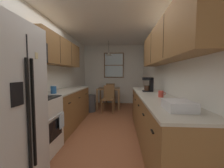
{
  "coord_description": "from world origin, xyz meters",
  "views": [
    {
      "loc": [
        0.38,
        -2.59,
        1.29
      ],
      "look_at": [
        0.1,
        1.23,
        1.02
      ],
      "focal_mm": 22.41,
      "sensor_mm": 36.0,
      "label": 1
    }
  ],
  "objects": [
    {
      "name": "pendant_light",
      "position": [
        -0.13,
        2.72,
        2.05
      ],
      "size": [
        0.26,
        0.26,
        0.55
      ],
      "color": "black"
    },
    {
      "name": "dish_rack",
      "position": [
        0.99,
        -1.05,
        0.95
      ],
      "size": [
        0.28,
        0.34,
        0.1
      ],
      "primitive_type": "cube",
      "color": "silver",
      "rests_on": "counter_right"
    },
    {
      "name": "storage_canister",
      "position": [
        -1.0,
        0.11,
        0.98
      ],
      "size": [
        0.11,
        0.11,
        0.17
      ],
      "color": "#265999",
      "rests_on": "counter_left"
    },
    {
      "name": "dining_table",
      "position": [
        -0.13,
        2.72,
        0.63
      ],
      "size": [
        0.83,
        0.83,
        0.75
      ],
      "color": "olive",
      "rests_on": "ground"
    },
    {
      "name": "ground_plane",
      "position": [
        0.0,
        1.0,
        0.0
      ],
      "size": [
        12.0,
        12.0,
        0.0
      ],
      "primitive_type": "plane",
      "color": "brown"
    },
    {
      "name": "mug_by_coffeemaker",
      "position": [
        1.04,
        -0.19,
        0.95
      ],
      "size": [
        0.12,
        0.09,
        0.11
      ],
      "color": "#BF3F33",
      "rests_on": "counter_right"
    },
    {
      "name": "upper_cabinets_right",
      "position": [
        1.14,
        -0.01,
        1.84
      ],
      "size": [
        0.33,
        2.72,
        0.68
      ],
      "color": "brown"
    },
    {
      "name": "dining_chair_far",
      "position": [
        -0.12,
        3.35,
        0.5
      ],
      "size": [
        0.42,
        0.42,
        0.9
      ],
      "color": "brown",
      "rests_on": "ground"
    },
    {
      "name": "wall_right",
      "position": [
        1.35,
        1.0,
        1.27
      ],
      "size": [
        0.1,
        9.0,
        2.55
      ],
      "primitive_type": "cube",
      "color": "white",
      "rests_on": "ground"
    },
    {
      "name": "ceiling_slab",
      "position": [
        0.0,
        1.0,
        2.59
      ],
      "size": [
        4.4,
        9.0,
        0.08
      ],
      "primitive_type": "cube",
      "color": "white"
    },
    {
      "name": "coffee_maker",
      "position": [
        0.99,
        0.59,
        1.06
      ],
      "size": [
        0.22,
        0.18,
        0.31
      ],
      "color": "black",
      "rests_on": "counter_right"
    },
    {
      "name": "upper_cabinets_left",
      "position": [
        -1.14,
        0.77,
        1.82
      ],
      "size": [
        0.33,
        2.1,
        0.63
      ],
      "color": "brown"
    },
    {
      "name": "dish_towel",
      "position": [
        -0.64,
        -0.34,
        0.5
      ],
      "size": [
        0.02,
        0.16,
        0.24
      ],
      "primitive_type": "cube",
      "color": "silver"
    },
    {
      "name": "counter_left",
      "position": [
        -1.0,
        0.82,
        0.45
      ],
      "size": [
        0.64,
        2.02,
        0.9
      ],
      "color": "brown",
      "rests_on": "ground"
    },
    {
      "name": "table_serving_bowl",
      "position": [
        -0.23,
        2.7,
        0.78
      ],
      "size": [
        0.19,
        0.19,
        0.06
      ],
      "primitive_type": "cylinder",
      "color": "silver",
      "rests_on": "dining_table"
    },
    {
      "name": "back_window",
      "position": [
        0.02,
        3.58,
        1.68
      ],
      "size": [
        0.86,
        0.05,
        1.09
      ],
      "color": "brown"
    },
    {
      "name": "stove_range",
      "position": [
        -0.99,
        -0.5,
        0.47
      ],
      "size": [
        0.66,
        0.63,
        1.1
      ],
      "color": "white",
      "rests_on": "ground"
    },
    {
      "name": "counter_right",
      "position": [
        1.0,
        0.04,
        0.45
      ],
      "size": [
        0.64,
        3.04,
        0.9
      ],
      "color": "brown",
      "rests_on": "ground"
    },
    {
      "name": "microwave_over_range",
      "position": [
        -1.11,
        -0.5,
        1.65
      ],
      "size": [
        0.39,
        0.6,
        0.33
      ],
      "color": "black"
    },
    {
      "name": "wall_left",
      "position": [
        -1.35,
        1.0,
        1.27
      ],
      "size": [
        0.1,
        9.0,
        2.55
      ],
      "primitive_type": "cube",
      "color": "white",
      "rests_on": "ground"
    },
    {
      "name": "dining_chair_near",
      "position": [
        -0.08,
        2.1,
        0.5
      ],
      "size": [
        0.42,
        0.42,
        0.9
      ],
      "color": "brown",
      "rests_on": "ground"
    },
    {
      "name": "wall_back",
      "position": [
        0.0,
        3.65,
        1.27
      ],
      "size": [
        4.4,
        0.1,
        2.55
      ],
      "primitive_type": "cube",
      "color": "white",
      "rests_on": "ground"
    },
    {
      "name": "trash_bin",
      "position": [
        -0.7,
        2.11,
        0.29
      ],
      "size": [
        0.34,
        0.34,
        0.58
      ],
      "primitive_type": "cylinder",
      "color": "#3F3F42",
      "rests_on": "ground"
    }
  ]
}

